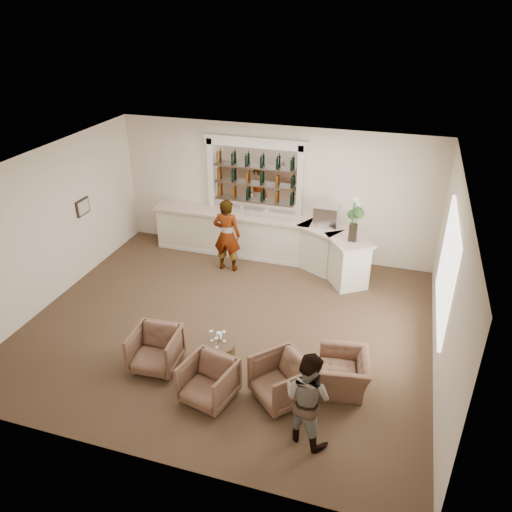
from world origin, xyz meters
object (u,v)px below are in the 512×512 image
at_px(bar_counter, 263,238).
at_px(flower_vase, 355,216).
at_px(cocktail_table, 218,354).
at_px(armchair_left, 156,349).
at_px(espresso_machine, 326,215).
at_px(armchair_far, 344,372).
at_px(guest, 307,398).
at_px(armchair_center, 208,381).
at_px(sommelier, 227,235).
at_px(armchair_right, 281,380).

distance_m(bar_counter, flower_vase, 2.63).
distance_m(cocktail_table, armchair_left, 1.11).
height_order(bar_counter, espresso_machine, espresso_machine).
bearing_deg(flower_vase, armchair_far, -83.58).
xyz_separation_m(bar_counter, flower_vase, (2.28, -0.66, 1.15)).
height_order(bar_counter, armchair_left, bar_counter).
height_order(espresso_machine, flower_vase, flower_vase).
height_order(guest, armchair_center, guest).
height_order(sommelier, armchair_far, sommelier).
bearing_deg(armchair_center, guest, 1.69).
relative_size(cocktail_table, guest, 0.40).
height_order(armchair_center, espresso_machine, espresso_machine).
height_order(armchair_left, armchair_far, armchair_left).
xyz_separation_m(guest, espresso_machine, (-0.72, 5.41, 0.60)).
distance_m(cocktail_table, armchair_center, 0.86).
distance_m(sommelier, armchair_far, 4.75).
relative_size(guest, armchair_center, 1.93).
relative_size(sommelier, armchair_right, 2.11).
bearing_deg(armchair_center, bar_counter, 109.24).
xyz_separation_m(bar_counter, armchair_left, (-0.62, -4.59, -0.19)).
bearing_deg(armchair_far, bar_counter, -157.14).
xyz_separation_m(sommelier, armchair_far, (3.32, -3.34, -0.60)).
bearing_deg(bar_counter, cocktail_table, -84.33).
distance_m(espresso_machine, flower_vase, 1.03).
xyz_separation_m(bar_counter, armchair_far, (2.67, -4.12, -0.27)).
relative_size(armchair_right, armchair_far, 0.91).
relative_size(armchair_right, flower_vase, 0.83).
relative_size(guest, flower_vase, 1.53).
distance_m(armchair_right, espresso_machine, 4.82).
xyz_separation_m(bar_counter, guest, (2.29, -5.40, 0.21)).
xyz_separation_m(armchair_right, flower_vase, (0.55, 4.06, 1.33)).
bearing_deg(cocktail_table, bar_counter, 95.67).
relative_size(cocktail_table, armchair_center, 0.78).
bearing_deg(guest, cocktail_table, -9.43).
distance_m(armchair_left, espresso_machine, 5.19).
relative_size(armchair_left, armchair_right, 0.97).
bearing_deg(armchair_left, armchair_right, -6.53).
distance_m(bar_counter, armchair_center, 5.11).
xyz_separation_m(cocktail_table, sommelier, (-1.08, 3.46, 0.66)).
bearing_deg(cocktail_table, armchair_right, -20.16).
bearing_deg(armchair_right, guest, -8.02).
bearing_deg(armchair_far, espresso_machine, -175.08).
relative_size(armchair_left, espresso_machine, 1.50).
xyz_separation_m(bar_counter, espresso_machine, (1.56, 0.00, 0.81)).
xyz_separation_m(armchair_center, armchair_right, (1.14, 0.36, 0.02)).
height_order(cocktail_table, flower_vase, flower_vase).
relative_size(bar_counter, espresso_machine, 10.26).
xyz_separation_m(sommelier, espresso_machine, (2.22, 0.78, 0.48)).
distance_m(cocktail_table, flower_vase, 4.29).
bearing_deg(armchair_left, espresso_machine, 60.93).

